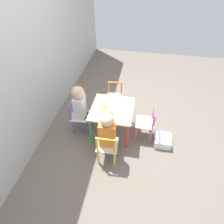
# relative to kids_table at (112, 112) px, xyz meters

# --- Properties ---
(ground_plane) EXTENTS (6.00, 6.00, 0.00)m
(ground_plane) POSITION_rel_kids_table_xyz_m (0.00, 0.00, -0.41)
(ground_plane) COLOR #6B6056
(house_wall) EXTENTS (6.00, 0.06, 2.60)m
(house_wall) POSITION_rel_kids_table_xyz_m (0.00, 1.04, 0.89)
(house_wall) COLOR beige
(house_wall) RESTS_ON ground_plane
(kids_table) EXTENTS (0.58, 0.58, 0.48)m
(kids_table) POSITION_rel_kids_table_xyz_m (0.00, 0.00, 0.00)
(kids_table) COLOR beige
(kids_table) RESTS_ON ground_plane
(chair_purple) EXTENTS (0.28, 0.28, 0.53)m
(chair_purple) POSITION_rel_kids_table_xyz_m (-0.04, 0.50, -0.14)
(chair_purple) COLOR silver
(chair_purple) RESTS_ON ground_plane
(chair_yellow) EXTENTS (0.27, 0.27, 0.53)m
(chair_yellow) POSITION_rel_kids_table_xyz_m (-0.50, -0.03, -0.14)
(chair_yellow) COLOR silver
(chair_yellow) RESTS_ON ground_plane
(chair_orange) EXTENTS (0.28, 0.28, 0.53)m
(chair_orange) POSITION_rel_kids_table_xyz_m (0.50, 0.05, -0.14)
(chair_orange) COLOR silver
(chair_orange) RESTS_ON ground_plane
(chair_pink) EXTENTS (0.26, 0.26, 0.53)m
(chair_pink) POSITION_rel_kids_table_xyz_m (-0.00, -0.50, -0.14)
(chair_pink) COLOR silver
(chair_pink) RESTS_ON ground_plane
(child_back) EXTENTS (0.21, 0.23, 0.80)m
(child_back) POSITION_rel_kids_table_xyz_m (-0.03, 0.44, 0.08)
(child_back) COLOR #7A6B5B
(child_back) RESTS_ON ground_plane
(child_left) EXTENTS (0.21, 0.21, 0.78)m
(child_left) POSITION_rel_kids_table_xyz_m (-0.44, -0.03, 0.06)
(child_left) COLOR #38383D
(child_left) RESTS_ON ground_plane
(plate_back) EXTENTS (0.16, 0.16, 0.03)m
(plate_back) POSITION_rel_kids_table_xyz_m (0.00, 0.12, 0.08)
(plate_back) COLOR #EADB66
(plate_back) RESTS_ON kids_table
(plate_left) EXTENTS (0.18, 0.18, 0.03)m
(plate_left) POSITION_rel_kids_table_xyz_m (-0.12, 0.00, 0.08)
(plate_left) COLOR white
(plate_left) RESTS_ON kids_table
(storage_bin) EXTENTS (0.25, 0.23, 0.12)m
(storage_bin) POSITION_rel_kids_table_xyz_m (-0.10, -0.76, -0.34)
(storage_bin) COLOR silver
(storage_bin) RESTS_ON ground_plane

